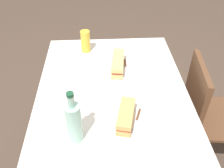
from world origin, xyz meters
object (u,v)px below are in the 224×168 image
Objects in this scene: dining_table at (112,102)px; plate_far at (126,122)px; beer_glass at (86,41)px; olive_bowl at (182,117)px; chair_far at (206,113)px; plate_near at (118,69)px; knife_near at (126,66)px; knife_far at (137,120)px; baguette_sandwich_near at (118,63)px; baguette_sandwich_far at (126,116)px; water_bottle at (74,122)px.

plate_far reaches higher than dining_table.
beer_glass is 0.83m from olive_bowl.
chair_far reaches higher than plate_near.
olive_bowl is at bearing 28.65° from knife_near.
plate_near is 2.45× the size of olive_bowl.
beer_glass is at bearing -143.46° from olive_bowl.
knife_far is at bearing 89.06° from plate_far.
knife_near is 1.04× the size of knife_far.
dining_table is at bearing 21.63° from beer_glass.
chair_far reaches higher than baguette_sandwich_near.
plate_near is at bearing -179.26° from baguette_sandwich_far.
olive_bowl reaches higher than dining_table.
beer_glass is at bearing -116.58° from chair_far.
water_bottle is (0.08, -0.29, 0.09)m from knife_far.
baguette_sandwich_near is (-0.17, 0.05, 0.17)m from dining_table.
knife_far is (0.28, 0.11, 0.14)m from dining_table.
baguette_sandwich_far reaches higher than plate_far.
beer_glass is at bearing -138.94° from plate_near.
baguette_sandwich_far is at bearing 17.17° from beer_glass.
knife_far is at bearing -86.50° from olive_bowl.
olive_bowl is at bearing -46.01° from chair_far.
dining_table is at bearing -169.58° from plate_far.
water_bottle is (0.53, -0.28, 0.09)m from knife_near.
water_bottle is at bearing -2.06° from beer_glass.
baguette_sandwich_near is 0.52m from olive_bowl.
knife_far is 0.73m from beer_glass.
baguette_sandwich_near is 0.45m from plate_far.
olive_bowl reaches higher than knife_far.
baguette_sandwich_near is at bearing 164.55° from dining_table.
knife_far is at bearing -60.65° from chair_far.
knife_far is (0.45, 0.01, 0.00)m from knife_near.
beer_glass is at bearing 177.94° from water_bottle.
plate_far is 1.08× the size of baguette_sandwich_far.
knife_near is 0.65× the size of water_bottle.
baguette_sandwich_near is (0.00, 0.00, 0.04)m from plate_near.
chair_far is at bearing 74.86° from baguette_sandwich_near.
chair_far is 3.87× the size of plate_near.
beer_glass is (-0.68, -0.26, 0.06)m from knife_far.
baguette_sandwich_far reaches higher than knife_near.
baguette_sandwich_near is 1.16× the size of baguette_sandwich_far.
baguette_sandwich_far is 0.06m from knife_far.
water_bottle is at bearing -74.87° from knife_far.
plate_far is at bearing 10.42° from dining_table.
water_bottle is at bearing -65.44° from chair_far.
dining_table is 0.47m from beer_glass.
plate_near is at bearing -105.14° from chair_far.
knife_near is (-0.17, 0.10, 0.14)m from dining_table.
baguette_sandwich_near is at bearing -179.26° from baguette_sandwich_far.
water_bottle is at bearing -27.34° from dining_table.
chair_far reaches higher than knife_far.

